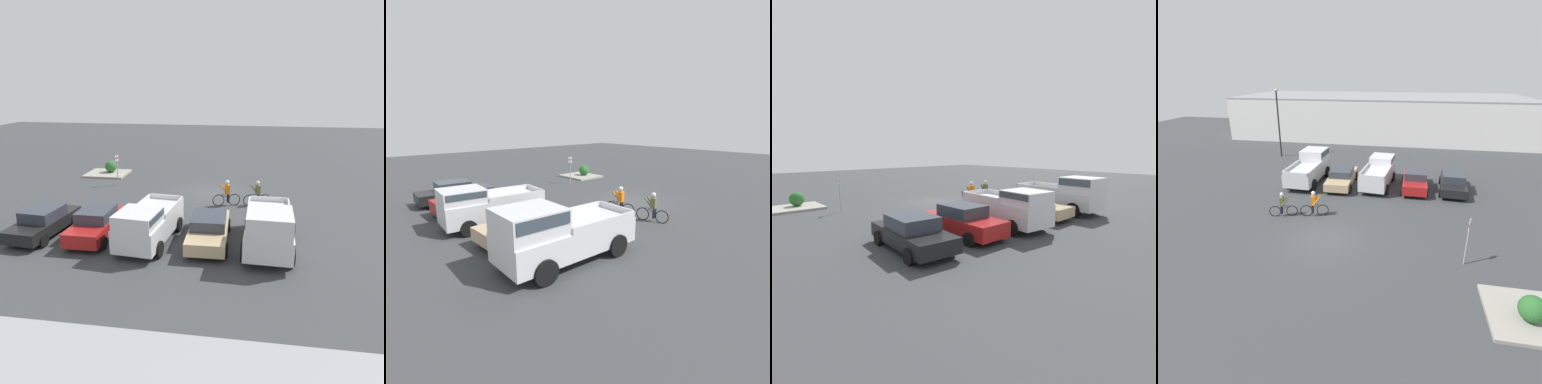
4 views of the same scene
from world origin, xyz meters
TOP-DOWN VIEW (x-y plane):
  - ground_plane at (0.00, 0.00)m, footprint 80.00×80.00m
  - warehouse_building at (0.00, 29.47)m, footprint 37.50×14.95m
  - pickup_truck_0 at (-3.68, 8.87)m, footprint 2.46×5.47m
  - sedan_0 at (-0.90, 8.21)m, footprint 2.05×4.76m
  - pickup_truck_1 at (1.93, 8.89)m, footprint 2.52×5.12m
  - sedan_1 at (4.70, 8.41)m, footprint 1.93×4.36m
  - sedan_2 at (7.50, 8.52)m, footprint 2.23×4.49m
  - cyclist_0 at (-1.42, 2.58)m, footprint 1.71×0.59m
  - cyclist_1 at (-3.30, 2.19)m, footprint 1.69×0.59m
  - fire_lane_sign at (6.92, -0.95)m, footprint 0.16×0.28m
  - lamppost at (-9.07, 15.47)m, footprint 0.36×0.36m
  - curb_island at (8.90, -3.93)m, footprint 3.32×2.84m
  - shrub at (8.68, -4.19)m, footprint 0.95×0.95m

SIDE VIEW (x-z plane):
  - ground_plane at x=0.00m, z-range 0.00..0.00m
  - curb_island at x=8.90m, z-range 0.00..0.15m
  - shrub at x=8.68m, z-range 0.15..1.10m
  - sedan_0 at x=-0.90m, z-range 0.01..1.37m
  - sedan_2 at x=7.50m, z-range 0.00..1.40m
  - sedan_1 at x=4.70m, z-range -0.01..1.47m
  - cyclist_1 at x=-3.30m, z-range -0.01..1.59m
  - cyclist_0 at x=-1.42m, z-range -0.01..1.66m
  - pickup_truck_1 at x=1.93m, z-range 0.04..2.09m
  - pickup_truck_0 at x=-3.68m, z-range 0.04..2.37m
  - fire_lane_sign at x=6.92m, z-range 0.25..2.62m
  - warehouse_building at x=0.00m, z-range 0.00..5.30m
  - lamppost at x=-9.07m, z-range 0.59..7.39m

